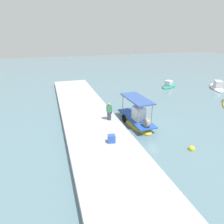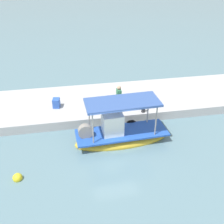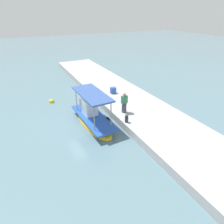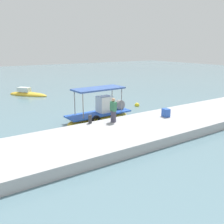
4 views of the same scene
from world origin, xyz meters
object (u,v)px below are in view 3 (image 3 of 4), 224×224
(fisherman_near_bollard, at_px, (124,103))
(main_fishing_boat, at_px, (93,118))
(mooring_bollard, at_px, (127,119))
(cargo_crate, at_px, (113,90))
(marker_buoy, at_px, (52,101))

(fisherman_near_bollard, bearing_deg, main_fishing_boat, 80.10)
(mooring_bollard, bearing_deg, cargo_crate, -17.00)
(marker_buoy, bearing_deg, main_fishing_boat, -158.84)
(cargo_crate, distance_m, marker_buoy, 5.98)
(main_fishing_boat, distance_m, cargo_crate, 4.98)
(fisherman_near_bollard, bearing_deg, cargo_crate, -14.60)
(mooring_bollard, bearing_deg, marker_buoy, 28.74)
(mooring_bollard, relative_size, cargo_crate, 0.93)
(main_fishing_boat, height_order, fisherman_near_bollard, main_fishing_boat)
(fisherman_near_bollard, bearing_deg, mooring_bollard, 156.84)
(cargo_crate, bearing_deg, mooring_bollard, 163.00)
(main_fishing_boat, bearing_deg, fisherman_near_bollard, -99.90)
(fisherman_near_bollard, bearing_deg, marker_buoy, 38.38)
(mooring_bollard, bearing_deg, fisherman_near_bollard, -23.16)
(main_fishing_boat, bearing_deg, mooring_bollard, -134.82)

